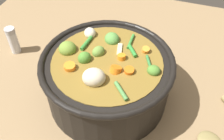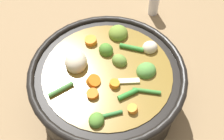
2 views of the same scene
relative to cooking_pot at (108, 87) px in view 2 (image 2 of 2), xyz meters
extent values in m
plane|color=#8C704C|center=(0.00, 0.00, -0.07)|extent=(1.10, 1.10, 0.00)
cylinder|color=black|center=(0.00, 0.00, -0.01)|extent=(0.31, 0.31, 0.13)
torus|color=black|center=(0.00, 0.00, 0.06)|extent=(0.33, 0.33, 0.02)
cylinder|color=olive|center=(0.00, 0.00, 0.00)|extent=(0.27, 0.27, 0.12)
ellipsoid|color=#508430|center=(0.00, 0.11, 0.06)|extent=(0.03, 0.03, 0.02)
ellipsoid|color=#579341|center=(-0.08, -0.01, 0.06)|extent=(0.06, 0.06, 0.03)
ellipsoid|color=#4D852E|center=(0.01, -0.05, 0.06)|extent=(0.04, 0.04, 0.03)
ellipsoid|color=olive|center=(-0.01, -0.11, 0.06)|extent=(0.06, 0.06, 0.04)
ellipsoid|color=olive|center=(-0.02, -0.03, 0.06)|extent=(0.04, 0.04, 0.03)
cylinder|color=orange|center=(0.02, 0.03, 0.06)|extent=(0.04, 0.03, 0.02)
cylinder|color=orange|center=(-0.06, 0.08, 0.06)|extent=(0.03, 0.02, 0.02)
cylinder|color=orange|center=(0.02, 0.06, 0.06)|extent=(0.03, 0.03, 0.02)
cylinder|color=orange|center=(-0.02, 0.03, 0.06)|extent=(0.03, 0.03, 0.02)
cylinder|color=orange|center=(0.05, -0.07, 0.06)|extent=(0.04, 0.04, 0.02)
ellipsoid|color=beige|center=(0.07, -0.01, 0.07)|extent=(0.06, 0.06, 0.04)
ellipsoid|color=beige|center=(-0.08, -0.08, 0.06)|extent=(0.04, 0.04, 0.03)
cylinder|color=#358030|center=(-0.04, -0.07, 0.06)|extent=(0.05, 0.02, 0.01)
cylinder|color=#2E8330|center=(-0.05, 0.05, 0.06)|extent=(0.04, 0.03, 0.01)
cylinder|color=#327435|center=(-0.03, 0.10, 0.06)|extent=(0.04, 0.02, 0.01)
cylinder|color=#4B8441|center=(0.08, 0.06, 0.06)|extent=(0.04, 0.04, 0.01)
cylinder|color=#397E32|center=(-0.08, 0.04, 0.06)|extent=(0.06, 0.01, 0.01)
cube|color=beige|center=(-0.05, 0.02, 0.06)|extent=(0.04, 0.02, 0.01)
cylinder|color=silver|center=(-0.08, -0.34, -0.04)|extent=(0.03, 0.03, 0.07)
camera|label=1|loc=(0.42, 0.15, 0.49)|focal=42.04mm
camera|label=2|loc=(-0.07, 0.33, 0.53)|focal=45.40mm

